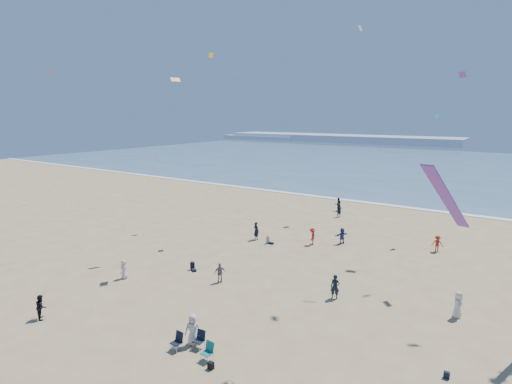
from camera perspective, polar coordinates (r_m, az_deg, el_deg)
The scene contains 12 objects.
ground at distance 22.29m, azimuth -17.51°, elevation -23.94°, with size 220.00×220.00×0.00m, color tan.
ocean at distance 107.73m, azimuth 25.89°, elevation 3.17°, with size 220.00×100.00×0.06m, color #476B84.
surf_line at distance 59.23m, azimuth 18.74°, elevation -1.85°, with size 220.00×1.20×0.08m, color white.
headland_far at distance 196.12m, azimuth 11.61°, elevation 7.53°, with size 110.00×20.00×3.20m, color #7A8EA8.
headland_near at distance 210.41m, azimuth 0.87°, elevation 7.81°, with size 40.00×14.00×2.00m, color #7A8EA8.
standing_flyers at distance 30.85m, azimuth 8.95°, elevation -11.53°, with size 28.12×44.18×1.89m.
seated_group at distance 25.60m, azimuth -0.16°, elevation -17.38°, with size 18.81×22.43×0.84m.
chair_cluster at distance 23.07m, azimuth -8.89°, elevation -20.74°, with size 2.63×1.44×1.00m.
white_tote at distance 23.75m, azimuth -11.47°, elevation -20.67°, with size 0.35×0.20×0.40m, color silver.
black_backpack at distance 21.98m, azimuth -6.47°, elevation -23.41°, with size 0.30×0.22×0.38m, color black.
navy_bag at distance 23.21m, azimuth 25.58°, elevation -22.51°, with size 0.28×0.18×0.34m, color black.
kites_aloft at distance 25.97m, azimuth 21.90°, elevation 16.58°, with size 38.45×40.19×29.15m.
Camera 1 is at (14.78, -10.97, 12.57)m, focal length 28.00 mm.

